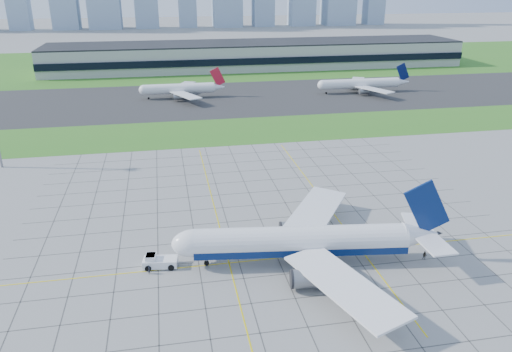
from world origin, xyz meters
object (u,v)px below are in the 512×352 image
Objects in this scene: crew_near at (149,269)px; distant_jet_1 at (181,89)px; crew_far at (425,255)px; distant_jet_2 at (362,83)px; pushback_tug at (159,261)px; airliner at (303,241)px.

distant_jet_1 is (13.41, 152.54, 3.55)m from crew_near.
crew_far is 0.04× the size of distant_jet_1.
distant_jet_2 is (102.47, 148.15, 3.55)m from crew_near.
crew_near is 0.04× the size of distant_jet_1.
distant_jet_2 is (47.69, 153.15, 3.59)m from crew_far.
distant_jet_1 reaches higher than crew_near.
distant_jet_2 is (89.06, -4.39, 0.00)m from distant_jet_1.
pushback_tug is 5.31× the size of crew_near.
distant_jet_1 is at bearing 103.47° from airliner.
distant_jet_1 reaches higher than crew_far.
pushback_tug is (-28.25, 3.63, -3.52)m from airliner.
airliner reaches higher than crew_near.
pushback_tug is 150.77m from distant_jet_1.
airliner is 166.14m from distant_jet_2.
distant_jet_2 is at bearing 62.69° from pushback_tug.
airliner reaches higher than distant_jet_1.
pushback_tug is 53.48m from crew_far.
crew_near is 1.04× the size of crew_far.
crew_near is at bearing -140.28° from crew_far.
airliner is 1.30× the size of distant_jet_1.
pushback_tug is 5.52× the size of crew_far.
distant_jet_2 reaches higher than pushback_tug.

